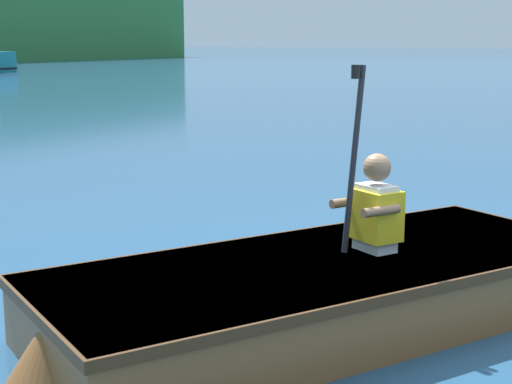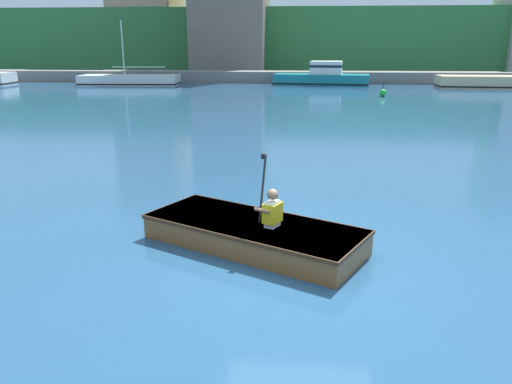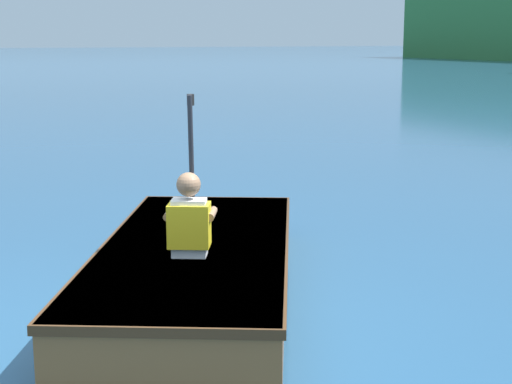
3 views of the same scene
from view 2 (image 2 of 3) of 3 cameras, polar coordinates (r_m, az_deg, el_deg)
ground_plane at (r=7.29m, az=5.33°, el=-8.66°), size 300.00×300.00×0.00m
shoreline_ridge at (r=61.75m, az=4.91°, el=16.74°), size 120.00×20.00×6.60m
marina_dock at (r=42.51m, az=4.88°, el=12.98°), size 54.97×2.40×0.90m
moored_boat_dock_west_end at (r=39.98m, az=7.59°, el=12.92°), size 7.52×3.19×1.81m
moored_boat_dock_west_inner at (r=40.89m, az=-14.22°, el=12.28°), size 7.70×2.94×4.79m
moored_boat_dock_center_near at (r=40.67m, az=25.23°, el=11.27°), size 7.58×2.93×0.87m
rowboat_foreground at (r=7.97m, az=-0.63°, el=-4.55°), size 3.74×2.86×0.40m
person_paddler at (r=7.63m, az=1.83°, el=-2.04°), size 0.44×0.44×1.13m
channel_buoy at (r=31.91m, az=14.30°, el=10.93°), size 0.44×0.44×0.72m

